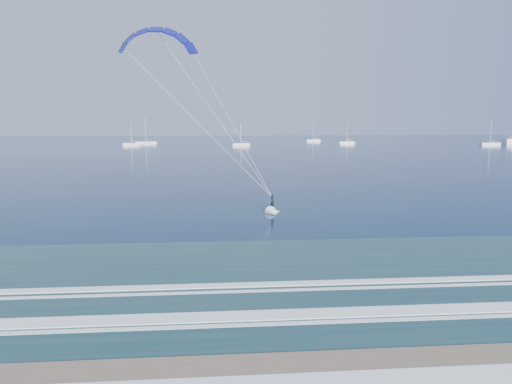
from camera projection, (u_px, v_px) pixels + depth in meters
The scene contains 7 objects.
kitesurfer_rig at pixel (217, 119), 41.38m from camera, with size 15.74×6.67×17.79m.
sailboat_1 at pixel (131, 144), 207.41m from camera, with size 7.40×2.40×10.35m.
sailboat_2 at pixel (146, 143), 227.55m from camera, with size 9.93×2.40×13.23m.
sailboat_3 at pixel (241, 144), 204.26m from camera, with size 7.34×2.40×10.37m.
sailboat_4 at pixel (313, 140), 264.90m from camera, with size 7.90×2.40×10.85m.
sailboat_5 at pixel (347, 143), 228.49m from camera, with size 7.66×2.40×10.60m.
sailboat_6 at pixel (490, 144), 211.60m from camera, with size 9.03×2.40×12.19m.
Camera 1 is at (-2.17, -13.71, 8.35)m, focal length 32.00 mm.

